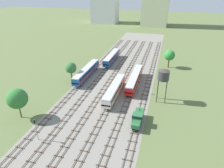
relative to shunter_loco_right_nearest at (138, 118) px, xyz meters
The scene contains 20 objects.
ground_plane 28.93m from the shunter_loco_right_nearest, 115.47° to the left, with size 480.00×480.00×0.00m, color #5B6B3D.
ballast_bed 28.93m from the shunter_loco_right_nearest, 115.47° to the left, with size 28.82×176.00×0.01m, color gray.
track_far_left 36.77m from the shunter_loco_right_nearest, 132.53° to the left, with size 2.40×126.00×0.29m.
track_left 33.62m from the shunter_loco_right_nearest, 126.28° to the left, with size 2.40×126.00×0.29m.
track_centre_left 30.94m from the shunter_loco_right_nearest, 118.83° to the left, with size 2.40×126.00×0.29m.
track_centre 28.88m from the shunter_loco_right_nearest, 110.15° to the left, with size 2.40×126.00×0.29m.
track_centre_right 27.58m from the shunter_loco_right_nearest, 100.40° to the left, with size 2.40×126.00×0.29m.
track_right 27.12m from the shunter_loco_right_nearest, 90.00° to the left, with size 2.40×126.00×0.29m.
shunter_loco_right_nearest is the anchor object (origin of this frame).
diesel_railcar_centre_near 16.42m from the shunter_loco_right_nearest, 127.24° to the left, with size 2.96×20.50×3.80m.
passenger_coach_centre_right_mid 24.08m from the shunter_loco_right_nearest, 101.90° to the left, with size 2.96×22.00×3.80m.
passenger_coach_far_left_midfar 35.44m from the shunter_loco_right_nearest, 134.47° to the left, with size 2.96×22.00×3.80m.
diesel_railcar_left_far 49.47m from the shunter_loco_right_nearest, 113.67° to the left, with size 2.96×20.50×3.80m.
water_tower 16.81m from the shunter_loco_right_nearest, 69.45° to the left, with size 3.67×3.67×10.96m.
signal_post_nearest 25.82m from the shunter_loco_right_nearest, 150.14° to the right, with size 0.28×0.47×5.92m.
signal_post_near 17.61m from the shunter_loco_right_nearest, 98.12° to the left, with size 0.28×0.47×4.79m.
lineside_tree_0 33.21m from the shunter_loco_right_nearest, 169.81° to the right, with size 5.70×5.70×8.96m.
lineside_tree_1 46.18m from the shunter_loco_right_nearest, 81.46° to the left, with size 4.71×4.71×8.09m.
lineside_tree_2 35.68m from the shunter_loco_right_nearest, 144.98° to the left, with size 4.27×4.27×7.66m.
skyline_tower_0 164.88m from the shunter_loco_right_nearest, 110.26° to the left, with size 23.81×17.86×38.82m.
Camera 1 is at (17.88, -15.75, 34.27)m, focal length 32.91 mm.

